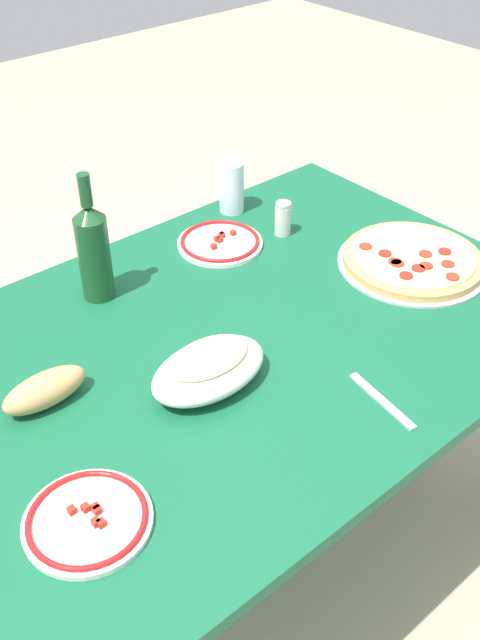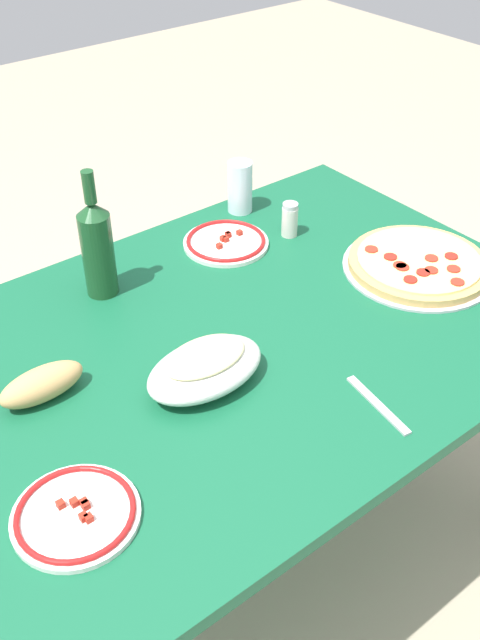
{
  "view_description": "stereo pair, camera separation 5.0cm",
  "coord_description": "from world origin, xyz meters",
  "px_view_note": "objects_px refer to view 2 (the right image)",
  "views": [
    {
      "loc": [
        -0.77,
        -0.9,
        1.64
      ],
      "look_at": [
        0.0,
        0.0,
        0.74
      ],
      "focal_mm": 41.06,
      "sensor_mm": 36.0,
      "label": 1
    },
    {
      "loc": [
        -0.73,
        -0.93,
        1.64
      ],
      "look_at": [
        0.0,
        0.0,
        0.74
      ],
      "focal_mm": 41.06,
      "sensor_mm": 36.0,
      "label": 2
    }
  ],
  "objects_px": {
    "spice_shaker": "(290,220)",
    "wine_bottle": "(97,246)",
    "dining_table": "(240,370)",
    "baked_pasta_dish": "(205,366)",
    "bread_loaf": "(42,384)",
    "pepperoni_pizza": "(418,264)",
    "water_glass": "(240,187)",
    "side_plate_near": "(76,514)",
    "side_plate_far": "(226,242)"
  },
  "relations": [
    {
      "from": "spice_shaker",
      "to": "wine_bottle",
      "type": "bearing_deg",
      "value": 171.67
    },
    {
      "from": "dining_table",
      "to": "baked_pasta_dish",
      "type": "xyz_separation_m",
      "value": [
        -0.15,
        -0.08,
        0.15
      ]
    },
    {
      "from": "bread_loaf",
      "to": "pepperoni_pizza",
      "type": "bearing_deg",
      "value": -9.28
    },
    {
      "from": "water_glass",
      "to": "pepperoni_pizza",
      "type": "bearing_deg",
      "value": -72.38
    },
    {
      "from": "dining_table",
      "to": "water_glass",
      "type": "relative_size",
      "value": 10.04
    },
    {
      "from": "side_plate_near",
      "to": "pepperoni_pizza",
      "type": "bearing_deg",
      "value": 8.24
    },
    {
      "from": "dining_table",
      "to": "wine_bottle",
      "type": "relative_size",
      "value": 4.66
    },
    {
      "from": "dining_table",
      "to": "pepperoni_pizza",
      "type": "bearing_deg",
      "value": -8.69
    },
    {
      "from": "baked_pasta_dish",
      "to": "side_plate_far",
      "type": "height_order",
      "value": "baked_pasta_dish"
    },
    {
      "from": "wine_bottle",
      "to": "side_plate_near",
      "type": "height_order",
      "value": "wine_bottle"
    },
    {
      "from": "side_plate_far",
      "to": "baked_pasta_dish",
      "type": "bearing_deg",
      "value": -131.74
    },
    {
      "from": "wine_bottle",
      "to": "side_plate_near",
      "type": "xyz_separation_m",
      "value": [
        -0.34,
        -0.51,
        -0.11
      ]
    },
    {
      "from": "wine_bottle",
      "to": "spice_shaker",
      "type": "relative_size",
      "value": 3.36
    },
    {
      "from": "side_plate_near",
      "to": "side_plate_far",
      "type": "bearing_deg",
      "value": 36.54
    },
    {
      "from": "baked_pasta_dish",
      "to": "water_glass",
      "type": "relative_size",
      "value": 1.77
    },
    {
      "from": "dining_table",
      "to": "bread_loaf",
      "type": "distance_m",
      "value": 0.43
    },
    {
      "from": "dining_table",
      "to": "side_plate_far",
      "type": "height_order",
      "value": "side_plate_far"
    },
    {
      "from": "pepperoni_pizza",
      "to": "water_glass",
      "type": "bearing_deg",
      "value": 107.62
    },
    {
      "from": "pepperoni_pizza",
      "to": "spice_shaker",
      "type": "height_order",
      "value": "spice_shaker"
    },
    {
      "from": "baked_pasta_dish",
      "to": "side_plate_far",
      "type": "relative_size",
      "value": 1.15
    },
    {
      "from": "side_plate_near",
      "to": "wine_bottle",
      "type": "bearing_deg",
      "value": 56.38
    },
    {
      "from": "side_plate_far",
      "to": "dining_table",
      "type": "bearing_deg",
      "value": -122.44
    },
    {
      "from": "dining_table",
      "to": "side_plate_near",
      "type": "height_order",
      "value": "side_plate_near"
    },
    {
      "from": "water_glass",
      "to": "spice_shaker",
      "type": "bearing_deg",
      "value": -83.79
    },
    {
      "from": "bread_loaf",
      "to": "spice_shaker",
      "type": "relative_size",
      "value": 1.88
    },
    {
      "from": "pepperoni_pizza",
      "to": "wine_bottle",
      "type": "height_order",
      "value": "wine_bottle"
    },
    {
      "from": "dining_table",
      "to": "pepperoni_pizza",
      "type": "relative_size",
      "value": 3.91
    },
    {
      "from": "side_plate_near",
      "to": "water_glass",
      "type": "bearing_deg",
      "value": 37.25
    },
    {
      "from": "water_glass",
      "to": "wine_bottle",
      "type": "bearing_deg",
      "value": -167.63
    },
    {
      "from": "pepperoni_pizza",
      "to": "side_plate_near",
      "type": "distance_m",
      "value": 0.97
    },
    {
      "from": "side_plate_far",
      "to": "water_glass",
      "type": "bearing_deg",
      "value": 40.61
    },
    {
      "from": "dining_table",
      "to": "water_glass",
      "type": "bearing_deg",
      "value": 51.81
    },
    {
      "from": "side_plate_far",
      "to": "spice_shaker",
      "type": "relative_size",
      "value": 2.39
    },
    {
      "from": "baked_pasta_dish",
      "to": "spice_shaker",
      "type": "relative_size",
      "value": 2.76
    },
    {
      "from": "baked_pasta_dish",
      "to": "bread_loaf",
      "type": "relative_size",
      "value": 1.47
    },
    {
      "from": "baked_pasta_dish",
      "to": "side_plate_far",
      "type": "xyz_separation_m",
      "value": [
        0.33,
        0.37,
        -0.03
      ]
    },
    {
      "from": "spice_shaker",
      "to": "water_glass",
      "type": "bearing_deg",
      "value": 96.21
    },
    {
      "from": "pepperoni_pizza",
      "to": "side_plate_near",
      "type": "height_order",
      "value": "pepperoni_pizza"
    },
    {
      "from": "water_glass",
      "to": "bread_loaf",
      "type": "distance_m",
      "value": 0.8
    },
    {
      "from": "wine_bottle",
      "to": "side_plate_far",
      "type": "relative_size",
      "value": 1.4
    },
    {
      "from": "side_plate_far",
      "to": "bread_loaf",
      "type": "relative_size",
      "value": 1.27
    },
    {
      "from": "baked_pasta_dish",
      "to": "wine_bottle",
      "type": "height_order",
      "value": "wine_bottle"
    },
    {
      "from": "wine_bottle",
      "to": "side_plate_far",
      "type": "bearing_deg",
      "value": -2.12
    },
    {
      "from": "water_glass",
      "to": "side_plate_far",
      "type": "xyz_separation_m",
      "value": [
        -0.13,
        -0.11,
        -0.06
      ]
    },
    {
      "from": "water_glass",
      "to": "spice_shaker",
      "type": "xyz_separation_m",
      "value": [
        0.02,
        -0.17,
        -0.02
      ]
    },
    {
      "from": "bread_loaf",
      "to": "side_plate_far",
      "type": "bearing_deg",
      "value": 20.26
    },
    {
      "from": "dining_table",
      "to": "bread_loaf",
      "type": "bearing_deg",
      "value": 170.04
    },
    {
      "from": "pepperoni_pizza",
      "to": "water_glass",
      "type": "xyz_separation_m",
      "value": [
        -0.15,
        0.48,
        0.05
      ]
    },
    {
      "from": "side_plate_far",
      "to": "spice_shaker",
      "type": "bearing_deg",
      "value": -21.06
    },
    {
      "from": "dining_table",
      "to": "side_plate_far",
      "type": "distance_m",
      "value": 0.36
    }
  ]
}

